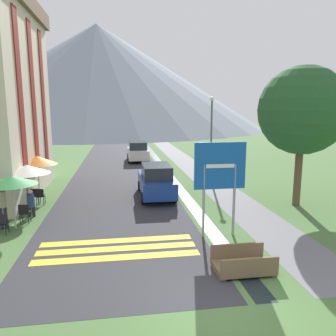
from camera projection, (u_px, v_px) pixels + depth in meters
ground_plane at (148, 167)px, 27.42m from camera, size 160.00×160.00×0.00m
road at (118, 152)px, 36.79m from camera, size 6.40×60.00×0.01m
footpath at (172, 151)px, 37.68m from camera, size 2.20×60.00×0.01m
drainage_channel at (151, 151)px, 37.33m from camera, size 0.60×60.00×0.00m
crosswalk_marking at (118, 249)px, 11.32m from camera, size 5.44×1.84×0.01m
mountain_distant at (98, 77)px, 81.68m from camera, size 81.44×81.44×25.33m
road_sign at (220, 174)px, 12.08m from camera, size 1.95×0.11×3.58m
footbridge at (243, 264)px, 9.72m from camera, size 1.70×1.10×0.65m
parked_car_near at (156, 181)px, 17.89m from camera, size 1.82×4.30×1.82m
parked_car_far at (138, 151)px, 30.22m from camera, size 1.92×3.92×1.82m
cafe_chair_far_right at (35, 195)px, 16.45m from camera, size 0.40×0.40×0.85m
cafe_chair_near_left at (24, 212)px, 13.74m from camera, size 0.40×0.40×0.85m
cafe_chair_nearest at (1, 222)px, 12.47m from camera, size 0.40×0.40×0.85m
cafe_chair_far_left at (40, 195)px, 16.39m from camera, size 0.40×0.40×0.85m
cafe_umbrella_front_green at (12, 180)px, 12.95m from camera, size 1.96×1.96×2.16m
cafe_umbrella_middle_white at (27, 169)px, 15.07m from camera, size 2.09×2.09×2.23m
cafe_umbrella_rear_orange at (37, 160)px, 17.57m from camera, size 2.10×2.10×2.28m
person_standing_terrace at (2, 204)px, 12.99m from camera, size 0.32×0.32×1.79m
person_seated_far at (31, 202)px, 14.58m from camera, size 0.32×0.32×1.26m
person_seated_near at (24, 193)px, 16.12m from camera, size 0.32×0.32×1.28m
streetlamp at (211, 131)px, 22.11m from camera, size 0.28×0.28×5.58m
tree_by_path at (302, 111)px, 15.65m from camera, size 4.24×4.24×6.82m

